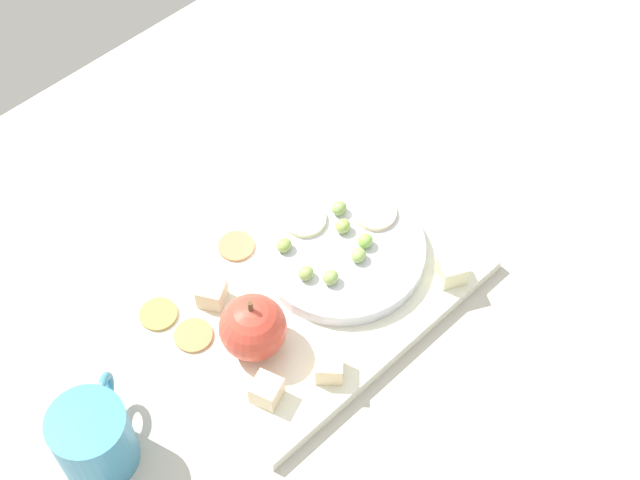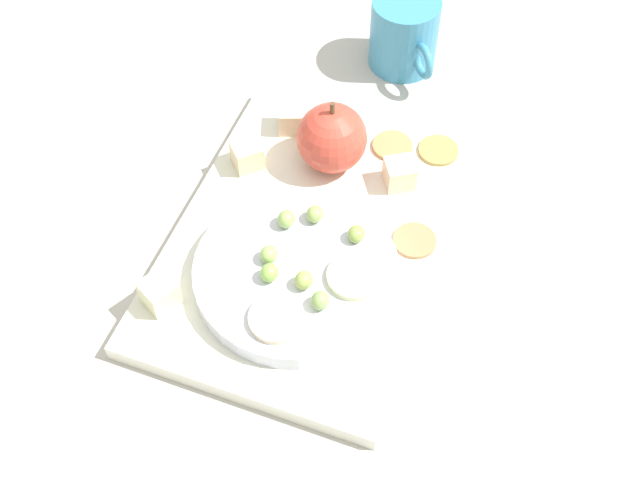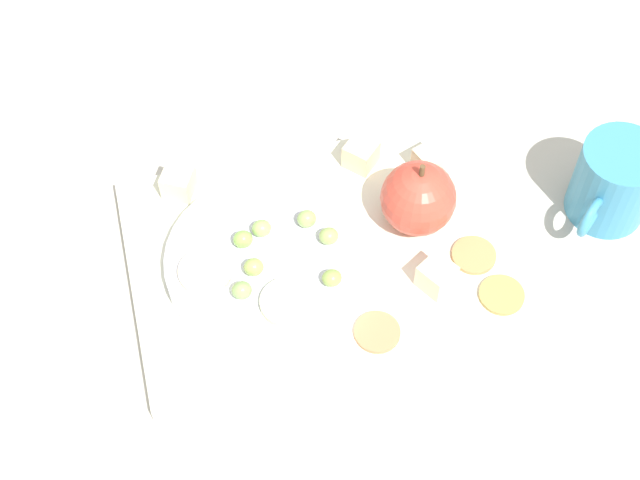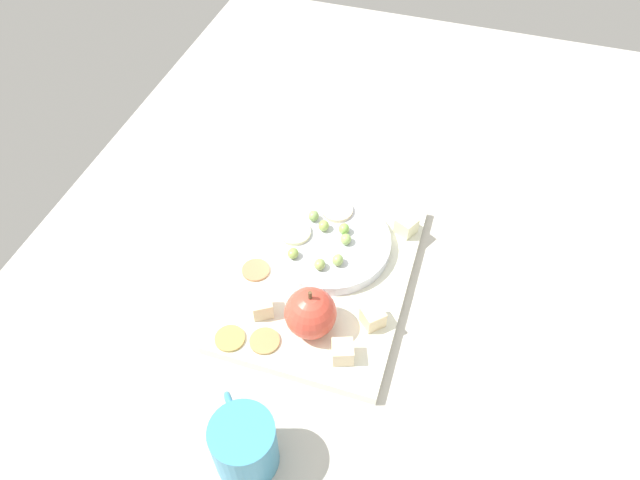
{
  "view_description": "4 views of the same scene",
  "coord_description": "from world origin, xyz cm",
  "px_view_note": "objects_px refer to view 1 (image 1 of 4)",
  "views": [
    {
      "loc": [
        41.81,
        37.58,
        88.6
      ],
      "look_at": [
        2.27,
        -3.62,
        8.78
      ],
      "focal_mm": 51.49,
      "sensor_mm": 36.0,
      "label": 1
    },
    {
      "loc": [
        -39.37,
        -19.39,
        68.79
      ],
      "look_at": [
        2.8,
        -3.8,
        7.77
      ],
      "focal_mm": 47.63,
      "sensor_mm": 36.0,
      "label": 2
    },
    {
      "loc": [
        -6.51,
        -48.76,
        78.74
      ],
      "look_at": [
        4.59,
        -3.39,
        8.81
      ],
      "focal_mm": 54.07,
      "sensor_mm": 36.0,
      "label": 3
    },
    {
      "loc": [
        54.37,
        13.27,
        72.69
      ],
      "look_at": [
        3.01,
        -3.04,
        9.5
      ],
      "focal_mm": 32.73,
      "sensor_mm": 36.0,
      "label": 4
    }
  ],
  "objects_px": {
    "cracker_0": "(158,314)",
    "apple_slice_0": "(305,220)",
    "grape_3": "(343,226)",
    "grape_4": "(365,241)",
    "grape_1": "(306,273)",
    "grape_0": "(330,277)",
    "cracker_2": "(236,246)",
    "apple_whole": "(253,327)",
    "cup": "(94,438)",
    "grape_6": "(339,208)",
    "grape_2": "(357,258)",
    "platter": "(314,288)",
    "cheese_cube_0": "(329,367)",
    "apple_slice_1": "(375,213)",
    "grape_5": "(284,245)",
    "cracker_1": "(193,336)",
    "serving_dish": "(343,249)",
    "cheese_cube_2": "(267,391)",
    "cheese_cube_1": "(212,294)",
    "cheese_cube_3": "(452,271)"
  },
  "relations": [
    {
      "from": "cracker_0",
      "to": "grape_5",
      "type": "distance_m",
      "value": 0.15
    },
    {
      "from": "cracker_0",
      "to": "grape_0",
      "type": "xyz_separation_m",
      "value": [
        -0.15,
        0.1,
        0.02
      ]
    },
    {
      "from": "serving_dish",
      "to": "cracker_0",
      "type": "height_order",
      "value": "serving_dish"
    },
    {
      "from": "grape_2",
      "to": "grape_5",
      "type": "xyz_separation_m",
      "value": [
        0.04,
        -0.07,
        -0.0
      ]
    },
    {
      "from": "grape_1",
      "to": "apple_slice_0",
      "type": "bearing_deg",
      "value": -132.14
    },
    {
      "from": "platter",
      "to": "cup",
      "type": "xyz_separation_m",
      "value": [
        0.28,
        -0.01,
        0.03
      ]
    },
    {
      "from": "platter",
      "to": "cheese_cube_1",
      "type": "bearing_deg",
      "value": -32.44
    },
    {
      "from": "platter",
      "to": "grape_2",
      "type": "height_order",
      "value": "grape_2"
    },
    {
      "from": "cracker_1",
      "to": "apple_slice_1",
      "type": "distance_m",
      "value": 0.24
    },
    {
      "from": "grape_1",
      "to": "cracker_0",
      "type": "bearing_deg",
      "value": -30.73
    },
    {
      "from": "platter",
      "to": "cracker_1",
      "type": "height_order",
      "value": "cracker_1"
    },
    {
      "from": "grape_3",
      "to": "apple_slice_1",
      "type": "distance_m",
      "value": 0.04
    },
    {
      "from": "grape_0",
      "to": "apple_whole",
      "type": "bearing_deg",
      "value": -3.48
    },
    {
      "from": "serving_dish",
      "to": "grape_4",
      "type": "relative_size",
      "value": 10.44
    },
    {
      "from": "apple_slice_0",
      "to": "cup",
      "type": "bearing_deg",
      "value": 9.15
    },
    {
      "from": "grape_0",
      "to": "grape_4",
      "type": "relative_size",
      "value": 1.0
    },
    {
      "from": "platter",
      "to": "grape_1",
      "type": "relative_size",
      "value": 19.31
    },
    {
      "from": "grape_0",
      "to": "apple_slice_0",
      "type": "distance_m",
      "value": 0.08
    },
    {
      "from": "cheese_cube_1",
      "to": "grape_6",
      "type": "height_order",
      "value": "grape_6"
    },
    {
      "from": "cracker_1",
      "to": "cup",
      "type": "height_order",
      "value": "cup"
    },
    {
      "from": "serving_dish",
      "to": "cheese_cube_1",
      "type": "relative_size",
      "value": 6.73
    },
    {
      "from": "cracker_2",
      "to": "grape_3",
      "type": "bearing_deg",
      "value": 140.88
    },
    {
      "from": "apple_whole",
      "to": "grape_3",
      "type": "height_order",
      "value": "apple_whole"
    },
    {
      "from": "apple_slice_1",
      "to": "grape_5",
      "type": "bearing_deg",
      "value": -18.61
    },
    {
      "from": "grape_4",
      "to": "grape_5",
      "type": "distance_m",
      "value": 0.09
    },
    {
      "from": "cup",
      "to": "serving_dish",
      "type": "bearing_deg",
      "value": 179.96
    },
    {
      "from": "grape_3",
      "to": "grape_4",
      "type": "bearing_deg",
      "value": 96.14
    },
    {
      "from": "cheese_cube_3",
      "to": "grape_4",
      "type": "xyz_separation_m",
      "value": [
        0.05,
        -0.09,
        0.01
      ]
    },
    {
      "from": "cracker_2",
      "to": "grape_0",
      "type": "distance_m",
      "value": 0.12
    },
    {
      "from": "cracker_0",
      "to": "cracker_2",
      "type": "distance_m",
      "value": 0.12
    },
    {
      "from": "cracker_0",
      "to": "apple_slice_0",
      "type": "relative_size",
      "value": 0.84
    },
    {
      "from": "grape_5",
      "to": "cup",
      "type": "xyz_separation_m",
      "value": [
        0.28,
        0.04,
        -0.0
      ]
    },
    {
      "from": "cheese_cube_2",
      "to": "grape_0",
      "type": "height_order",
      "value": "grape_0"
    },
    {
      "from": "grape_6",
      "to": "cup",
      "type": "relative_size",
      "value": 0.19
    },
    {
      "from": "serving_dish",
      "to": "cracker_2",
      "type": "height_order",
      "value": "serving_dish"
    },
    {
      "from": "cup",
      "to": "cracker_1",
      "type": "bearing_deg",
      "value": -167.2
    },
    {
      "from": "cracker_0",
      "to": "cracker_2",
      "type": "relative_size",
      "value": 1.0
    },
    {
      "from": "grape_2",
      "to": "cup",
      "type": "bearing_deg",
      "value": -4.87
    },
    {
      "from": "cracker_1",
      "to": "grape_2",
      "type": "relative_size",
      "value": 2.29
    },
    {
      "from": "apple_slice_0",
      "to": "apple_slice_1",
      "type": "distance_m",
      "value": 0.08
    },
    {
      "from": "grape_1",
      "to": "grape_5",
      "type": "distance_m",
      "value": 0.04
    },
    {
      "from": "grape_3",
      "to": "grape_4",
      "type": "relative_size",
      "value": 1.0
    },
    {
      "from": "cracker_0",
      "to": "cracker_2",
      "type": "xyz_separation_m",
      "value": [
        -0.12,
        -0.01,
        0.0
      ]
    },
    {
      "from": "grape_3",
      "to": "cracker_0",
      "type": "bearing_deg",
      "value": -17.32
    },
    {
      "from": "cheese_cube_2",
      "to": "serving_dish",
      "type": "bearing_deg",
      "value": -158.03
    },
    {
      "from": "grape_3",
      "to": "cup",
      "type": "xyz_separation_m",
      "value": [
        0.34,
        0.01,
        -0.0
      ]
    },
    {
      "from": "apple_slice_1",
      "to": "cup",
      "type": "bearing_deg",
      "value": 0.61
    },
    {
      "from": "cheese_cube_0",
      "to": "grape_6",
      "type": "xyz_separation_m",
      "value": [
        -0.14,
        -0.13,
        0.01
      ]
    },
    {
      "from": "grape_6",
      "to": "grape_2",
      "type": "bearing_deg",
      "value": 61.13
    },
    {
      "from": "cracker_2",
      "to": "grape_3",
      "type": "height_order",
      "value": "grape_3"
    }
  ]
}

